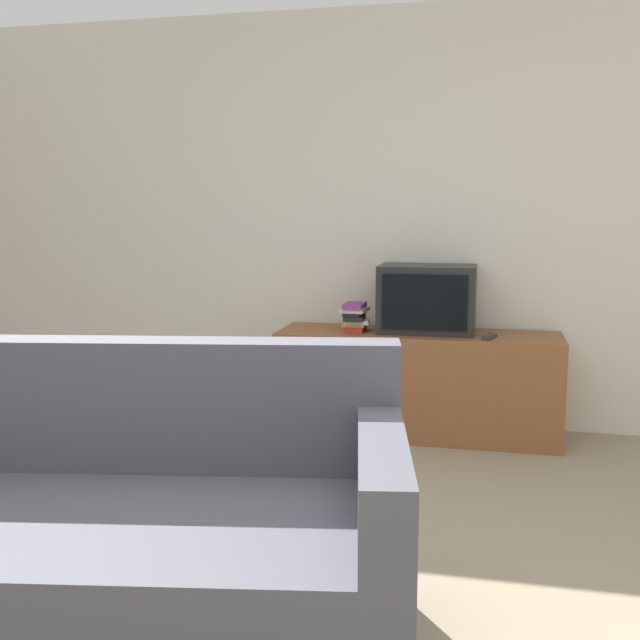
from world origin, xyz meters
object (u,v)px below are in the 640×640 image
couch (55,552)px  remote_on_stand (489,337)px  television (427,299)px  book_stack (355,317)px  tv_stand (417,384)px

couch → remote_on_stand: 2.73m
television → book_stack: bearing=-170.8°
couch → remote_on_stand: size_ratio=14.16×
tv_stand → remote_on_stand: 0.55m
remote_on_stand → couch: bearing=-118.6°
television → couch: size_ratio=0.25×
book_stack → tv_stand: bearing=3.2°
television → couch: (-0.92, -2.56, -0.52)m
television → book_stack: television is taller
book_stack → remote_on_stand: size_ratio=1.46×
television → book_stack: size_ratio=2.44×
tv_stand → television: bearing=46.6°
couch → remote_on_stand: couch is taller
book_stack → couch: bearing=-101.3°
tv_stand → television: 0.52m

